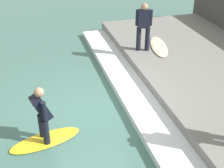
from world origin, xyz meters
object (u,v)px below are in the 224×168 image
(surfer_waiting_far, at_px, (144,25))
(surfboard_waiting_far, at_px, (159,46))
(surfboard_riding, at_px, (45,140))
(surfer_riding, at_px, (42,112))

(surfer_waiting_far, bearing_deg, surfboard_waiting_far, 7.03)
(surfboard_riding, distance_m, surfer_waiting_far, 5.08)
(surfer_riding, bearing_deg, surfboard_riding, -153.43)
(surfer_riding, xyz_separation_m, surfboard_waiting_far, (4.23, 3.42, -0.35))
(surfboard_waiting_far, bearing_deg, surfboard_riding, -141.01)
(surfboard_riding, relative_size, surfboard_waiting_far, 0.92)
(surfboard_riding, height_order, surfer_waiting_far, surfer_waiting_far)
(surfer_riding, relative_size, surfer_waiting_far, 0.85)
(surfboard_riding, bearing_deg, surfboard_waiting_far, 38.99)
(surfboard_riding, relative_size, surfer_waiting_far, 1.09)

